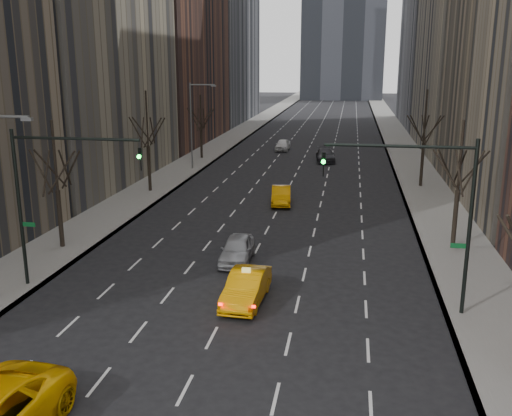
% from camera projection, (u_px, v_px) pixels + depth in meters
% --- Properties ---
extents(sidewalk_left, '(4.50, 320.00, 0.15)m').
position_uv_depth(sidewalk_left, '(231.00, 138.00, 85.22)').
color(sidewalk_left, slate).
rests_on(sidewalk_left, ground).
extents(sidewalk_right, '(4.50, 320.00, 0.15)m').
position_uv_depth(sidewalk_right, '(399.00, 142.00, 81.32)').
color(sidewalk_right, slate).
rests_on(sidewalk_right, ground).
extents(tree_lw_b, '(3.36, 3.50, 7.82)m').
position_uv_depth(tree_lw_b, '(58.00, 190.00, 34.61)').
color(tree_lw_b, black).
rests_on(tree_lw_b, ground).
extents(tree_lw_c, '(3.36, 3.50, 8.74)m').
position_uv_depth(tree_lw_c, '(148.00, 147.00, 49.81)').
color(tree_lw_c, black).
rests_on(tree_lw_c, ground).
extents(tree_lw_d, '(3.36, 3.50, 7.36)m').
position_uv_depth(tree_lw_d, '(201.00, 129.00, 67.12)').
color(tree_lw_d, black).
rests_on(tree_lw_d, ground).
extents(tree_rw_b, '(3.36, 3.50, 7.82)m').
position_uv_depth(tree_rw_b, '(458.00, 190.00, 34.61)').
color(tree_rw_b, black).
rests_on(tree_rw_b, ground).
extents(tree_rw_c, '(3.36, 3.50, 8.74)m').
position_uv_depth(tree_rw_c, '(423.00, 144.00, 51.72)').
color(tree_rw_c, black).
rests_on(tree_rw_c, ground).
extents(traffic_mast_left, '(6.69, 0.39, 8.00)m').
position_uv_depth(traffic_mast_left, '(49.00, 184.00, 27.97)').
color(traffic_mast_left, black).
rests_on(traffic_mast_left, ground).
extents(traffic_mast_right, '(6.69, 0.39, 8.00)m').
position_uv_depth(traffic_mast_right, '(432.00, 198.00, 25.07)').
color(traffic_mast_right, black).
rests_on(traffic_mast_right, ground).
extents(streetlight_far, '(2.83, 0.22, 9.00)m').
position_uv_depth(streetlight_far, '(194.00, 117.00, 59.73)').
color(streetlight_far, slate).
rests_on(streetlight_far, ground).
extents(taxi_sedan, '(1.86, 4.74, 1.54)m').
position_uv_depth(taxi_sedan, '(246.00, 287.00, 27.45)').
color(taxi_sedan, '#EE9A05').
rests_on(taxi_sedan, ground).
extents(silver_sedan_ahead, '(1.95, 4.45, 1.49)m').
position_uv_depth(silver_sedan_ahead, '(237.00, 249.00, 33.07)').
color(silver_sedan_ahead, '#9A9CA1').
rests_on(silver_sedan_ahead, ground).
extents(far_taxi, '(2.00, 4.50, 1.44)m').
position_uv_depth(far_taxi, '(281.00, 195.00, 46.40)').
color(far_taxi, orange).
rests_on(far_taxi, ground).
extents(far_suv_grey, '(2.56, 5.25, 1.47)m').
position_uv_depth(far_suv_grey, '(325.00, 155.00, 66.09)').
color(far_suv_grey, '#2F2F34').
rests_on(far_suv_grey, ground).
extents(far_car_white, '(1.74, 4.22, 1.43)m').
position_uv_depth(far_car_white, '(283.00, 145.00, 74.24)').
color(far_car_white, white).
rests_on(far_car_white, ground).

